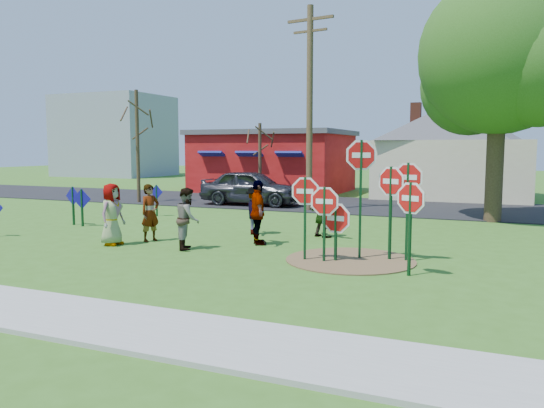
# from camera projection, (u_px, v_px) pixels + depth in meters

# --- Properties ---
(ground) EXTENTS (120.00, 120.00, 0.00)m
(ground) POSITION_uv_depth(u_px,v_px,m) (211.00, 242.00, 15.78)
(ground) COLOR #36631C
(ground) RESTS_ON ground
(sidewalk) EXTENTS (22.00, 1.80, 0.08)m
(sidewalk) POSITION_uv_depth(u_px,v_px,m) (6.00, 306.00, 9.18)
(sidewalk) COLOR #9E9E99
(sidewalk) RESTS_ON ground
(road) EXTENTS (120.00, 7.50, 0.04)m
(road) POSITION_uv_depth(u_px,v_px,m) (325.00, 204.00, 26.31)
(road) COLOR black
(road) RESTS_ON ground
(dirt_patch) EXTENTS (3.20, 3.20, 0.03)m
(dirt_patch) POSITION_uv_depth(u_px,v_px,m) (350.00, 260.00, 13.12)
(dirt_patch) COLOR brown
(dirt_patch) RESTS_ON ground
(red_building) EXTENTS (9.40, 7.69, 3.90)m
(red_building) POSITION_uv_depth(u_px,v_px,m) (274.00, 161.00, 34.19)
(red_building) COLOR maroon
(red_building) RESTS_ON ground
(cream_house) EXTENTS (9.40, 9.40, 6.50)m
(cream_house) POSITION_uv_depth(u_px,v_px,m) (454.00, 146.00, 29.83)
(cream_house) COLOR beige
(cream_house) RESTS_ON ground
(distant_building) EXTENTS (10.00, 8.00, 8.00)m
(distant_building) POSITION_uv_depth(u_px,v_px,m) (115.00, 136.00, 53.68)
(distant_building) COLOR #8C939E
(distant_building) RESTS_ON ground
(stop_sign_a) EXTENTS (0.97, 0.06, 1.98)m
(stop_sign_a) POSITION_uv_depth(u_px,v_px,m) (324.00, 208.00, 12.81)
(stop_sign_a) COLOR #103C1B
(stop_sign_a) RESTS_ON ground
(stop_sign_b) EXTENTS (0.97, 0.39, 3.12)m
(stop_sign_b) POSITION_uv_depth(u_px,v_px,m) (361.00, 168.00, 13.11)
(stop_sign_b) COLOR #103C1B
(stop_sign_b) RESTS_ON ground
(stop_sign_c) EXTENTS (0.93, 0.40, 2.46)m
(stop_sign_c) POSITION_uv_depth(u_px,v_px,m) (391.00, 191.00, 13.00)
(stop_sign_c) COLOR #103C1B
(stop_sign_c) RESTS_ON ground
(stop_sign_d) EXTENTS (0.97, 0.07, 2.56)m
(stop_sign_d) POSITION_uv_depth(u_px,v_px,m) (408.00, 186.00, 12.84)
(stop_sign_d) COLOR #103C1B
(stop_sign_d) RESTS_ON ground
(stop_sign_e) EXTENTS (1.01, 0.19, 1.58)m
(stop_sign_e) POSITION_uv_depth(u_px,v_px,m) (336.00, 221.00, 12.93)
(stop_sign_e) COLOR #103C1B
(stop_sign_e) RESTS_ON ground
(stop_sign_f) EXTENTS (0.86, 0.42, 2.17)m
(stop_sign_f) POSITION_uv_depth(u_px,v_px,m) (411.00, 205.00, 11.41)
(stop_sign_f) COLOR #103C1B
(stop_sign_f) RESTS_ON ground
(stop_sign_g) EXTENTS (0.95, 0.11, 2.20)m
(stop_sign_g) POSITION_uv_depth(u_px,v_px,m) (305.00, 199.00, 13.00)
(stop_sign_g) COLOR #103C1B
(stop_sign_g) RESTS_ON ground
(blue_diamond_b) EXTENTS (0.70, 0.09, 1.41)m
(blue_diamond_b) POSITION_uv_depth(u_px,v_px,m) (73.00, 201.00, 19.17)
(blue_diamond_b) COLOR #103C1B
(blue_diamond_b) RESTS_ON ground
(blue_diamond_c) EXTENTS (0.72, 0.12, 1.35)m
(blue_diamond_c) POSITION_uv_depth(u_px,v_px,m) (82.00, 203.00, 18.83)
(blue_diamond_c) COLOR #103C1B
(blue_diamond_c) RESTS_ON ground
(blue_diamond_d) EXTENTS (0.60, 0.06, 1.30)m
(blue_diamond_d) POSITION_uv_depth(u_px,v_px,m) (157.00, 197.00, 21.65)
(blue_diamond_d) COLOR #103C1B
(blue_diamond_d) RESTS_ON ground
(person_a) EXTENTS (0.57, 0.87, 1.78)m
(person_a) POSITION_uv_depth(u_px,v_px,m) (112.00, 214.00, 15.15)
(person_a) COLOR #4D4E9B
(person_a) RESTS_ON ground
(person_b) EXTENTS (0.59, 0.72, 1.71)m
(person_b) POSITION_uv_depth(u_px,v_px,m) (150.00, 213.00, 15.77)
(person_b) COLOR #1D6D55
(person_b) RESTS_ON ground
(person_c) EXTENTS (0.95, 1.03, 1.70)m
(person_c) POSITION_uv_depth(u_px,v_px,m) (188.00, 218.00, 14.55)
(person_c) COLOR brown
(person_c) RESTS_ON ground
(person_d) EXTENTS (0.90, 1.14, 1.55)m
(person_d) POSITION_uv_depth(u_px,v_px,m) (254.00, 210.00, 17.07)
(person_d) COLOR #36363C
(person_d) RESTS_ON ground
(person_e) EXTENTS (0.99, 1.16, 1.87)m
(person_e) POSITION_uv_depth(u_px,v_px,m) (258.00, 213.00, 15.19)
(person_e) COLOR #4C2B50
(person_e) RESTS_ON ground
(person_f) EXTENTS (1.47, 1.15, 1.56)m
(person_f) POSITION_uv_depth(u_px,v_px,m) (323.00, 212.00, 16.53)
(person_f) COLOR #1E5537
(person_f) RESTS_ON ground
(suv) EXTENTS (5.02, 2.06, 1.70)m
(suv) POSITION_uv_depth(u_px,v_px,m) (252.00, 187.00, 25.65)
(suv) COLOR #28292C
(suv) RESTS_ON road
(utility_pole) EXTENTS (2.17, 0.40, 8.89)m
(utility_pole) POSITION_uv_depth(u_px,v_px,m) (310.00, 105.00, 23.14)
(utility_pole) COLOR #4C3823
(utility_pole) RESTS_ON ground
(leafy_tree) EXTENTS (6.44, 5.87, 9.15)m
(leafy_tree) POSITION_uv_depth(u_px,v_px,m) (503.00, 63.00, 19.45)
(leafy_tree) COLOR #382819
(leafy_tree) RESTS_ON ground
(bare_tree_west) EXTENTS (1.80, 1.80, 5.69)m
(bare_tree_west) POSITION_uv_depth(u_px,v_px,m) (137.00, 130.00, 26.66)
(bare_tree_west) COLOR #382819
(bare_tree_west) RESTS_ON ground
(bare_tree_east) EXTENTS (1.80, 1.80, 4.15)m
(bare_tree_east) POSITION_uv_depth(u_px,v_px,m) (260.00, 150.00, 29.04)
(bare_tree_east) COLOR #382819
(bare_tree_east) RESTS_ON ground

